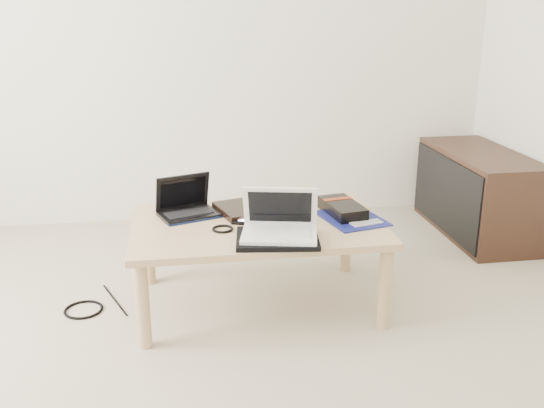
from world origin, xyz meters
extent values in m
cube|color=white|center=(0.00, 2.05, 1.30)|extent=(4.00, 0.10, 2.60)
cube|color=tan|center=(0.36, 0.74, 0.39)|extent=(1.10, 0.70, 0.03)
cylinder|color=tan|center=(-0.14, 0.44, 0.18)|extent=(0.06, 0.06, 0.37)
cylinder|color=tan|center=(0.86, 0.44, 0.18)|extent=(0.06, 0.06, 0.37)
cylinder|color=tan|center=(-0.14, 1.04, 0.18)|extent=(0.06, 0.06, 0.37)
cylinder|color=tan|center=(0.86, 1.04, 0.18)|extent=(0.06, 0.06, 0.37)
cube|color=#392117|center=(1.78, 1.45, 0.25)|extent=(0.40, 0.90, 0.50)
cube|color=black|center=(1.58, 1.45, 0.25)|extent=(0.02, 0.86, 0.44)
cube|color=black|center=(0.35, 0.90, 0.41)|extent=(0.36, 0.33, 0.03)
cube|color=black|center=(0.06, 0.87, 0.41)|extent=(0.30, 0.25, 0.02)
cube|color=black|center=(0.06, 0.87, 0.42)|extent=(0.23, 0.16, 0.00)
cube|color=black|center=(0.09, 0.81, 0.42)|extent=(0.06, 0.04, 0.00)
cube|color=black|center=(0.04, 0.93, 0.50)|extent=(0.26, 0.13, 0.17)
cube|color=black|center=(0.04, 0.93, 0.50)|extent=(0.21, 0.10, 0.13)
cube|color=#0C1A44|center=(0.09, 0.79, 0.40)|extent=(0.24, 0.10, 0.01)
cube|color=black|center=(0.40, 0.77, 0.41)|extent=(0.31, 0.28, 0.01)
cube|color=white|center=(0.40, 0.77, 0.41)|extent=(0.25, 0.22, 0.00)
cube|color=silver|center=(0.57, 0.77, 0.41)|extent=(0.08, 0.23, 0.02)
cube|color=#9F9FA4|center=(0.57, 0.77, 0.42)|extent=(0.06, 0.19, 0.00)
cube|color=black|center=(0.41, 0.51, 0.41)|extent=(0.36, 0.28, 0.02)
cube|color=white|center=(0.42, 0.51, 0.43)|extent=(0.34, 0.27, 0.01)
cube|color=white|center=(0.42, 0.51, 0.44)|extent=(0.27, 0.17, 0.00)
cube|color=white|center=(0.40, 0.43, 0.44)|extent=(0.07, 0.04, 0.00)
cube|color=white|center=(0.43, 0.57, 0.53)|extent=(0.32, 0.16, 0.19)
cube|color=black|center=(0.43, 0.56, 0.53)|extent=(0.27, 0.13, 0.15)
cube|color=#0D1556|center=(0.79, 0.72, 0.40)|extent=(0.31, 0.35, 0.01)
cube|color=silver|center=(0.75, 0.75, 0.41)|extent=(0.06, 0.06, 0.01)
cube|color=gold|center=(0.84, 0.83, 0.41)|extent=(0.10, 0.03, 0.01)
cube|color=gold|center=(0.84, 0.81, 0.41)|extent=(0.10, 0.03, 0.01)
cube|color=silver|center=(0.82, 0.66, 0.41)|extent=(0.14, 0.04, 0.01)
cube|color=silver|center=(0.83, 0.64, 0.41)|extent=(0.14, 0.04, 0.01)
cube|color=silver|center=(0.83, 0.62, 0.41)|extent=(0.14, 0.04, 0.01)
cube|color=black|center=(0.74, 0.66, 0.41)|extent=(0.03, 0.03, 0.01)
cube|color=black|center=(0.76, 0.78, 0.43)|extent=(0.18, 0.29, 0.06)
cube|color=maroon|center=(0.75, 0.84, 0.46)|extent=(0.14, 0.06, 0.00)
torus|color=black|center=(0.20, 0.67, 0.41)|extent=(0.11, 0.11, 0.01)
torus|color=black|center=(-0.43, 0.79, 0.01)|extent=(0.18, 0.18, 0.01)
cylinder|color=black|center=(-0.30, 0.87, 0.00)|extent=(0.14, 0.33, 0.01)
camera|label=1|loc=(0.03, -1.76, 1.32)|focal=40.00mm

